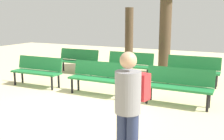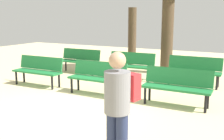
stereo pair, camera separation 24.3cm
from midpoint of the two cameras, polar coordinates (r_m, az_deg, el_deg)
ground_plane at (r=6.21m, az=-10.45°, el=-8.64°), size 24.00×24.00×0.00m
bench_r0_c0 at (r=8.56m, az=-16.06°, el=0.11°), size 1.61×0.51×0.87m
bench_r0_c1 at (r=7.36m, az=-3.80°, el=-1.23°), size 1.60×0.49×0.87m
bench_r0_c2 at (r=6.63m, az=12.68°, el=-2.89°), size 1.60×0.50×0.87m
bench_r1_c0 at (r=10.22m, az=-7.88°, el=2.20°), size 1.61×0.51×0.87m
bench_r1_c1 at (r=9.25m, az=2.95°, el=1.34°), size 1.62×0.54×0.87m
bench_r1_c2 at (r=8.67m, az=15.73°, el=0.27°), size 1.61×0.51×0.87m
tree_0 at (r=12.05m, az=3.00°, el=7.09°), size 0.36×0.36×2.45m
visitor_with_backpack at (r=3.61m, az=1.66°, el=-7.41°), size 0.40×0.57×1.65m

